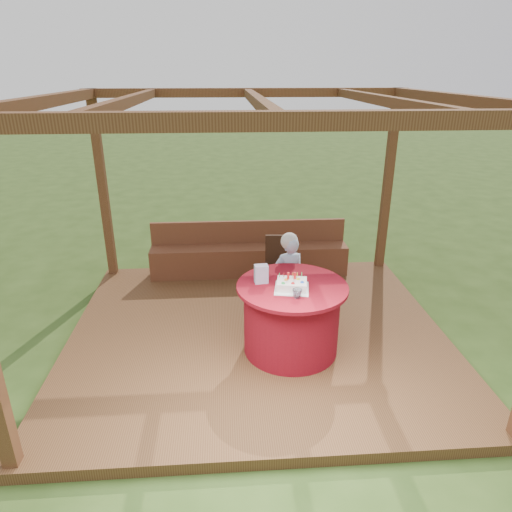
{
  "coord_description": "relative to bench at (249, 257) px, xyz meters",
  "views": [
    {
      "loc": [
        -0.36,
        -4.8,
        3.08
      ],
      "look_at": [
        0.0,
        0.25,
        1.0
      ],
      "focal_mm": 32.0,
      "sensor_mm": 36.0,
      "label": 1
    }
  ],
  "objects": [
    {
      "name": "ground",
      "position": [
        0.0,
        -1.72,
        -0.38
      ],
      "size": [
        60.0,
        60.0,
        0.0
      ],
      "primitive_type": "plane",
      "color": "#2C4517",
      "rests_on": "ground"
    },
    {
      "name": "deck",
      "position": [
        0.0,
        -1.72,
        -0.32
      ],
      "size": [
        4.5,
        4.0,
        0.12
      ],
      "primitive_type": "cube",
      "color": "brown",
      "rests_on": "ground"
    },
    {
      "name": "pergola",
      "position": [
        0.0,
        -1.72,
        2.02
      ],
      "size": [
        4.5,
        4.0,
        2.72
      ],
      "color": "brown",
      "rests_on": "deck"
    },
    {
      "name": "bench",
      "position": [
        0.0,
        0.0,
        0.0
      ],
      "size": [
        3.0,
        0.42,
        0.8
      ],
      "color": "brown",
      "rests_on": "deck"
    },
    {
      "name": "table",
      "position": [
        0.34,
        -2.14,
        0.14
      ],
      "size": [
        1.2,
        1.2,
        0.81
      ],
      "color": "maroon",
      "rests_on": "deck"
    },
    {
      "name": "chair",
      "position": [
        0.39,
        -0.86,
        0.22
      ],
      "size": [
        0.46,
        0.46,
        0.88
      ],
      "color": "#331C10",
      "rests_on": "deck"
    },
    {
      "name": "elderly_woman",
      "position": [
        0.4,
        -1.44,
        0.32
      ],
      "size": [
        0.46,
        0.36,
        1.15
      ],
      "color": "#A6CBF6",
      "rests_on": "deck"
    },
    {
      "name": "birthday_cake",
      "position": [
        0.32,
        -2.23,
        0.59
      ],
      "size": [
        0.41,
        0.41,
        0.17
      ],
      "color": "white",
      "rests_on": "table"
    },
    {
      "name": "gift_bag",
      "position": [
        0.01,
        -2.05,
        0.64
      ],
      "size": [
        0.15,
        0.11,
        0.2
      ],
      "primitive_type": "cube",
      "rotation": [
        0.0,
        0.0,
        0.12
      ],
      "color": "#CE85AF",
      "rests_on": "table"
    },
    {
      "name": "drinking_glass",
      "position": [
        0.35,
        -2.44,
        0.59
      ],
      "size": [
        0.1,
        0.1,
        0.09
      ],
      "primitive_type": "imported",
      "rotation": [
        0.0,
        0.0,
        -0.01
      ],
      "color": "white",
      "rests_on": "table"
    }
  ]
}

